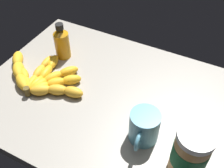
{
  "coord_description": "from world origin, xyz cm",
  "views": [
    {
      "loc": [
        27.31,
        -50.73,
        63.18
      ],
      "look_at": [
        0.78,
        0.93,
        4.79
      ],
      "focal_mm": 42.93,
      "sensor_mm": 36.0,
      "label": 1
    }
  ],
  "objects": [
    {
      "name": "ground_plane",
      "position": [
        0.0,
        0.0,
        -1.78
      ],
      "size": [
        81.88,
        60.46,
        3.56
      ],
      "primitive_type": "cube",
      "color": "gray"
    },
    {
      "name": "coffee_mug",
      "position": [
        15.7,
        -9.51,
        4.76
      ],
      "size": [
        8.15,
        11.95,
        9.48
      ],
      "color": "teal",
      "rests_on": "ground_plane"
    },
    {
      "name": "honey_bottle",
      "position": [
        -24.02,
        10.15,
        6.14
      ],
      "size": [
        5.39,
        5.39,
        13.71
      ],
      "color": "orange",
      "rests_on": "ground_plane"
    },
    {
      "name": "peanut_butter_jar",
      "position": [
        28.69,
        -13.33,
        7.44
      ],
      "size": [
        8.66,
        8.66,
        14.92
      ],
      "color": "#BF8442",
      "rests_on": "ground_plane"
    },
    {
      "name": "banana_bunch",
      "position": [
        -23.21,
        -4.25,
        1.63
      ],
      "size": [
        33.79,
        20.61,
        3.67
      ],
      "color": "gold",
      "rests_on": "ground_plane"
    }
  ]
}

